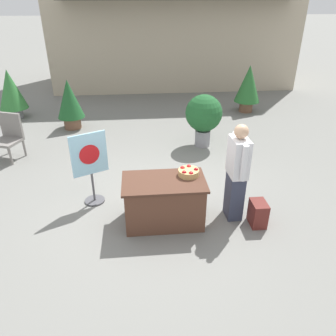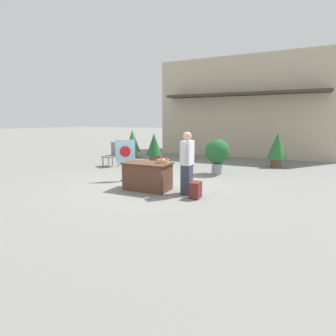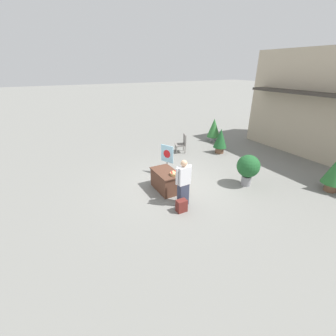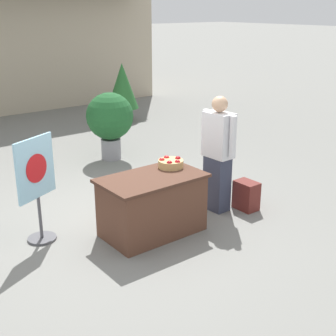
{
  "view_description": "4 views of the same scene",
  "coord_description": "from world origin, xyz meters",
  "px_view_note": "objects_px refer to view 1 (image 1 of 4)",
  "views": [
    {
      "loc": [
        -0.21,
        -4.95,
        3.36
      ],
      "look_at": [
        0.24,
        -0.1,
        0.77
      ],
      "focal_mm": 35.0,
      "sensor_mm": 36.0,
      "label": 1
    },
    {
      "loc": [
        3.74,
        -6.85,
        1.94
      ],
      "look_at": [
        0.52,
        0.02,
        0.56
      ],
      "focal_mm": 28.0,
      "sensor_mm": 36.0,
      "label": 2
    },
    {
      "loc": [
        6.9,
        -4.1,
        4.38
      ],
      "look_at": [
        0.1,
        -0.43,
        0.89
      ],
      "focal_mm": 24.0,
      "sensor_mm": 36.0,
      "label": 3
    },
    {
      "loc": [
        -3.08,
        -4.99,
        2.8
      ],
      "look_at": [
        0.67,
        -0.18,
        0.68
      ],
      "focal_mm": 50.0,
      "sensor_mm": 36.0,
      "label": 4
    }
  ],
  "objects_px": {
    "backpack": "(258,213)",
    "patio_chair": "(9,135)",
    "poster_board": "(90,165)",
    "potted_plant_far_right": "(70,102)",
    "display_table": "(164,201)",
    "apple_basket": "(189,172)",
    "person_visitor": "(237,172)",
    "potted_plant_far_left": "(204,115)",
    "potted_plant_near_right": "(11,91)",
    "potted_plant_near_left": "(248,85)"
  },
  "relations": [
    {
      "from": "apple_basket",
      "to": "person_visitor",
      "type": "bearing_deg",
      "value": -7.58
    },
    {
      "from": "display_table",
      "to": "potted_plant_near_right",
      "type": "distance_m",
      "value": 6.95
    },
    {
      "from": "backpack",
      "to": "potted_plant_far_left",
      "type": "bearing_deg",
      "value": 95.41
    },
    {
      "from": "poster_board",
      "to": "potted_plant_far_right",
      "type": "bearing_deg",
      "value": 169.05
    },
    {
      "from": "display_table",
      "to": "patio_chair",
      "type": "distance_m",
      "value": 4.3
    },
    {
      "from": "potted_plant_near_left",
      "to": "potted_plant_near_right",
      "type": "bearing_deg",
      "value": 179.4
    },
    {
      "from": "display_table",
      "to": "potted_plant_far_right",
      "type": "xyz_separation_m",
      "value": [
        -2.22,
        4.53,
        0.38
      ]
    },
    {
      "from": "poster_board",
      "to": "potted_plant_far_right",
      "type": "distance_m",
      "value": 3.96
    },
    {
      "from": "potted_plant_far_left",
      "to": "display_table",
      "type": "bearing_deg",
      "value": -111.91
    },
    {
      "from": "poster_board",
      "to": "potted_plant_far_right",
      "type": "height_order",
      "value": "potted_plant_far_right"
    },
    {
      "from": "person_visitor",
      "to": "apple_basket",
      "type": "bearing_deg",
      "value": -9.39
    },
    {
      "from": "patio_chair",
      "to": "potted_plant_far_left",
      "type": "distance_m",
      "value": 4.52
    },
    {
      "from": "potted_plant_near_left",
      "to": "potted_plant_far_left",
      "type": "distance_m",
      "value": 3.14
    },
    {
      "from": "backpack",
      "to": "poster_board",
      "type": "bearing_deg",
      "value": 161.26
    },
    {
      "from": "display_table",
      "to": "person_visitor",
      "type": "xyz_separation_m",
      "value": [
        1.17,
        0.04,
        0.45
      ]
    },
    {
      "from": "person_visitor",
      "to": "potted_plant_far_right",
      "type": "xyz_separation_m",
      "value": [
        -3.39,
        4.5,
        -0.08
      ]
    },
    {
      "from": "potted_plant_far_left",
      "to": "backpack",
      "type": "bearing_deg",
      "value": -84.59
    },
    {
      "from": "display_table",
      "to": "poster_board",
      "type": "bearing_deg",
      "value": 150.08
    },
    {
      "from": "apple_basket",
      "to": "patio_chair",
      "type": "relative_size",
      "value": 0.33
    },
    {
      "from": "display_table",
      "to": "patio_chair",
      "type": "height_order",
      "value": "patio_chair"
    },
    {
      "from": "poster_board",
      "to": "potted_plant_far_right",
      "type": "relative_size",
      "value": 0.98
    },
    {
      "from": "backpack",
      "to": "potted_plant_far_left",
      "type": "xyz_separation_m",
      "value": [
        -0.31,
        3.23,
        0.58
      ]
    },
    {
      "from": "person_visitor",
      "to": "potted_plant_near_left",
      "type": "xyz_separation_m",
      "value": [
        1.92,
        5.48,
        -0.0
      ]
    },
    {
      "from": "person_visitor",
      "to": "potted_plant_near_left",
      "type": "relative_size",
      "value": 1.13
    },
    {
      "from": "apple_basket",
      "to": "potted_plant_far_left",
      "type": "relative_size",
      "value": 0.26
    },
    {
      "from": "apple_basket",
      "to": "backpack",
      "type": "relative_size",
      "value": 0.8
    },
    {
      "from": "potted_plant_near_left",
      "to": "potted_plant_near_right",
      "type": "relative_size",
      "value": 1.01
    },
    {
      "from": "person_visitor",
      "to": "potted_plant_far_right",
      "type": "bearing_deg",
      "value": -54.8
    },
    {
      "from": "poster_board",
      "to": "patio_chair",
      "type": "height_order",
      "value": "poster_board"
    },
    {
      "from": "display_table",
      "to": "person_visitor",
      "type": "height_order",
      "value": "person_visitor"
    },
    {
      "from": "person_visitor",
      "to": "potted_plant_far_right",
      "type": "distance_m",
      "value": 5.63
    },
    {
      "from": "potted_plant_far_right",
      "to": "potted_plant_near_right",
      "type": "xyz_separation_m",
      "value": [
        -1.88,
        1.06,
        0.07
      ]
    },
    {
      "from": "backpack",
      "to": "patio_chair",
      "type": "height_order",
      "value": "patio_chair"
    },
    {
      "from": "display_table",
      "to": "potted_plant_far_left",
      "type": "bearing_deg",
      "value": 68.09
    },
    {
      "from": "backpack",
      "to": "potted_plant_far_right",
      "type": "distance_m",
      "value": 6.07
    },
    {
      "from": "potted_plant_near_left",
      "to": "potted_plant_near_right",
      "type": "height_order",
      "value": "potted_plant_near_left"
    },
    {
      "from": "display_table",
      "to": "potted_plant_far_left",
      "type": "xyz_separation_m",
      "value": [
        1.21,
        3.01,
        0.4
      ]
    },
    {
      "from": "apple_basket",
      "to": "poster_board",
      "type": "bearing_deg",
      "value": 160.95
    },
    {
      "from": "patio_chair",
      "to": "potted_plant_far_right",
      "type": "height_order",
      "value": "potted_plant_far_right"
    },
    {
      "from": "poster_board",
      "to": "patio_chair",
      "type": "bearing_deg",
      "value": -160.37
    },
    {
      "from": "patio_chair",
      "to": "apple_basket",
      "type": "bearing_deg",
      "value": 75.85
    },
    {
      "from": "display_table",
      "to": "apple_basket",
      "type": "xyz_separation_m",
      "value": [
        0.41,
        0.14,
        0.44
      ]
    },
    {
      "from": "person_visitor",
      "to": "poster_board",
      "type": "distance_m",
      "value": 2.48
    },
    {
      "from": "patio_chair",
      "to": "potted_plant_near_left",
      "type": "relative_size",
      "value": 0.7
    },
    {
      "from": "display_table",
      "to": "person_visitor",
      "type": "bearing_deg",
      "value": 1.81
    },
    {
      "from": "apple_basket",
      "to": "patio_chair",
      "type": "xyz_separation_m",
      "value": [
        -3.7,
        2.63,
        -0.28
      ]
    },
    {
      "from": "display_table",
      "to": "patio_chair",
      "type": "bearing_deg",
      "value": 139.99
    },
    {
      "from": "poster_board",
      "to": "potted_plant_near_left",
      "type": "xyz_separation_m",
      "value": [
        4.32,
        4.82,
        0.1
      ]
    },
    {
      "from": "person_visitor",
      "to": "poster_board",
      "type": "height_order",
      "value": "person_visitor"
    },
    {
      "from": "backpack",
      "to": "patio_chair",
      "type": "xyz_separation_m",
      "value": [
        -4.81,
        2.99,
        0.34
      ]
    }
  ]
}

